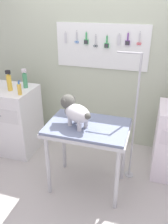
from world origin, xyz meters
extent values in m
cube|color=#B5AFAA|center=(0.00, 0.00, -0.02)|extent=(4.40, 4.00, 0.04)
cube|color=#B1BBA1|center=(0.00, 1.28, 1.15)|extent=(4.00, 0.06, 2.30)
cube|color=white|center=(0.02, 1.24, 1.41)|extent=(1.23, 0.02, 0.57)
cylinder|color=gray|center=(-0.47, 1.23, 1.57)|extent=(0.01, 0.02, 0.01)
cube|color=silver|center=(-0.47, 1.22, 1.50)|extent=(0.03, 0.01, 0.13)
cylinder|color=gray|center=(-0.31, 1.23, 1.60)|extent=(0.01, 0.02, 0.01)
cube|color=silver|center=(-0.32, 1.22, 1.53)|extent=(0.01, 0.00, 0.11)
cube|color=silver|center=(-0.30, 1.22, 1.53)|extent=(0.01, 0.00, 0.11)
torus|color=blue|center=(-0.32, 1.22, 1.45)|extent=(0.03, 0.01, 0.03)
torus|color=blue|center=(-0.30, 1.22, 1.45)|extent=(0.03, 0.01, 0.03)
cylinder|color=gray|center=(-0.18, 1.23, 1.59)|extent=(0.01, 0.02, 0.01)
cylinder|color=green|center=(-0.18, 1.22, 1.54)|extent=(0.02, 0.02, 0.09)
cube|color=green|center=(-0.18, 1.22, 1.46)|extent=(0.06, 0.02, 0.06)
cube|color=#333338|center=(-0.18, 1.21, 1.46)|extent=(0.05, 0.01, 0.05)
cylinder|color=gray|center=(-0.05, 1.23, 1.56)|extent=(0.01, 0.02, 0.01)
cube|color=silver|center=(-0.06, 1.22, 1.49)|extent=(0.01, 0.00, 0.11)
cube|color=silver|center=(-0.05, 1.22, 1.49)|extent=(0.01, 0.00, 0.11)
torus|color=#17252C|center=(-0.07, 1.22, 1.42)|extent=(0.03, 0.01, 0.03)
torus|color=#17252C|center=(-0.04, 1.22, 1.42)|extent=(0.03, 0.01, 0.03)
cylinder|color=gray|center=(0.09, 1.23, 1.56)|extent=(0.01, 0.02, 0.01)
cylinder|color=green|center=(0.09, 1.22, 1.50)|extent=(0.02, 0.02, 0.09)
cube|color=green|center=(0.09, 1.22, 1.43)|extent=(0.06, 0.02, 0.06)
cube|color=#333338|center=(0.09, 1.21, 1.43)|extent=(0.05, 0.01, 0.05)
cylinder|color=gray|center=(0.25, 1.23, 1.58)|extent=(0.01, 0.02, 0.01)
cube|color=silver|center=(0.25, 1.22, 1.50)|extent=(0.03, 0.01, 0.13)
cylinder|color=gray|center=(0.36, 1.23, 1.60)|extent=(0.01, 0.02, 0.01)
cylinder|color=#6D388E|center=(0.36, 1.22, 1.55)|extent=(0.02, 0.02, 0.09)
cube|color=#6D388E|center=(0.36, 1.22, 1.48)|extent=(0.06, 0.02, 0.06)
cube|color=#333338|center=(0.36, 1.21, 1.48)|extent=(0.05, 0.01, 0.05)
cylinder|color=gray|center=(0.50, 1.23, 1.61)|extent=(0.01, 0.02, 0.01)
cube|color=silver|center=(0.49, 1.22, 1.54)|extent=(0.01, 0.00, 0.11)
cube|color=silver|center=(0.50, 1.22, 1.54)|extent=(0.01, 0.00, 0.11)
torus|color=red|center=(0.48, 1.22, 1.47)|extent=(0.03, 0.01, 0.03)
torus|color=red|center=(0.51, 1.22, 1.47)|extent=(0.03, 0.01, 0.03)
cylinder|color=#B7B7BC|center=(-0.24, -0.01, 0.37)|extent=(0.04, 0.04, 0.74)
cylinder|color=#B7B7BC|center=(0.51, -0.01, 0.37)|extent=(0.04, 0.04, 0.74)
cylinder|color=#B7B7BC|center=(-0.24, 0.46, 0.37)|extent=(0.04, 0.04, 0.74)
cylinder|color=#B7B7BC|center=(0.51, 0.46, 0.37)|extent=(0.04, 0.04, 0.74)
cube|color=#B7B7BC|center=(0.13, 0.23, 0.76)|extent=(0.86, 0.58, 0.03)
cube|color=slate|center=(0.13, 0.23, 0.79)|extent=(0.83, 0.57, 0.03)
cylinder|color=#B7B7BC|center=(0.59, 0.54, 0.01)|extent=(0.11, 0.11, 0.01)
cylinder|color=#B7B7BC|center=(0.59, 0.54, 0.75)|extent=(0.02, 0.02, 1.51)
cylinder|color=#B7B7BC|center=(0.47, 0.54, 1.50)|extent=(0.24, 0.02, 0.02)
cylinder|color=silver|center=(-0.03, 0.16, 0.85)|extent=(0.04, 0.04, 0.10)
cylinder|color=silver|center=(0.01, 0.24, 0.85)|extent=(0.04, 0.04, 0.10)
cylinder|color=silver|center=(0.09, 0.09, 0.85)|extent=(0.04, 0.04, 0.10)
cylinder|color=silver|center=(0.13, 0.17, 0.85)|extent=(0.04, 0.04, 0.10)
ellipsoid|color=silver|center=(0.04, 0.17, 0.95)|extent=(0.36, 0.31, 0.17)
ellipsoid|color=#50504A|center=(-0.05, 0.22, 0.94)|extent=(0.16, 0.17, 0.09)
sphere|color=#50504A|center=(-0.08, 0.24, 1.03)|extent=(0.15, 0.15, 0.15)
ellipsoid|color=silver|center=(-0.14, 0.27, 1.02)|extent=(0.09, 0.08, 0.05)
sphere|color=black|center=(-0.16, 0.29, 1.02)|extent=(0.02, 0.02, 0.02)
ellipsoid|color=#50504A|center=(-0.10, 0.18, 1.04)|extent=(0.06, 0.05, 0.08)
ellipsoid|color=#50504A|center=(-0.04, 0.29, 1.04)|extent=(0.06, 0.05, 0.08)
sphere|color=#50504A|center=(0.17, 0.10, 0.97)|extent=(0.06, 0.06, 0.06)
cube|color=silver|center=(-1.15, 0.66, 0.46)|extent=(0.80, 0.56, 0.92)
cylinder|color=gold|center=(-1.00, 0.61, 1.02)|extent=(0.06, 0.06, 0.20)
cylinder|color=gold|center=(-1.00, 0.61, 1.12)|extent=(0.03, 0.03, 0.02)
cube|color=black|center=(-1.00, 0.61, 1.16)|extent=(0.06, 0.03, 0.04)
cylinder|color=gold|center=(-0.81, 0.52, 0.98)|extent=(0.05, 0.05, 0.14)
cylinder|color=#3C6DB6|center=(-0.81, 0.52, 1.07)|extent=(0.02, 0.02, 0.03)
cube|color=#3C6DB6|center=(-0.80, 0.52, 1.09)|extent=(0.03, 0.01, 0.01)
cylinder|color=#459665|center=(-0.87, 0.76, 1.01)|extent=(0.06, 0.06, 0.19)
cylinder|color=#459665|center=(-0.87, 0.76, 1.11)|extent=(0.03, 0.03, 0.02)
cube|color=silver|center=(-0.87, 0.76, 1.15)|extent=(0.05, 0.03, 0.04)
camera|label=1|loc=(0.72, -1.80, 1.99)|focal=37.57mm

